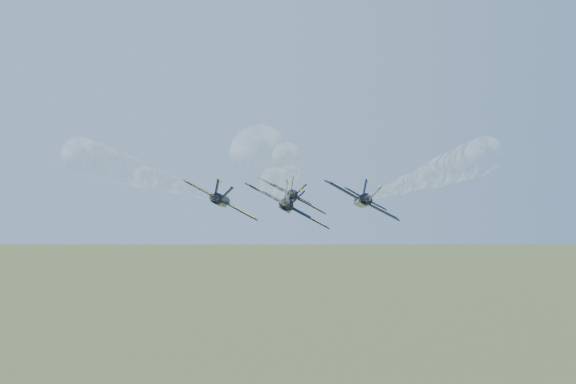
{
  "coord_description": "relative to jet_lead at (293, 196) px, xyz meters",
  "views": [
    {
      "loc": [
        -16.97,
        -108.45,
        105.55
      ],
      "look_at": [
        -2.1,
        0.64,
        101.11
      ],
      "focal_mm": 50.0,
      "sensor_mm": 36.0,
      "label": 1
    }
  ],
  "objects": [
    {
      "name": "smoke_trail_lead",
      "position": [
        -8.1,
        -48.02,
        0.03
      ],
      "size": [
        12.55,
        64.24,
        2.47
      ],
      "rotation": [
        0.0,
        0.5,
        -0.17
      ],
      "color": "white"
    },
    {
      "name": "jet_slot",
      "position": [
        -4.28,
        -25.32,
        0.0
      ],
      "size": [
        10.15,
        14.86,
        5.43
      ],
      "rotation": [
        0.0,
        0.5,
        -0.17
      ],
      "color": "black"
    },
    {
      "name": "jet_right",
      "position": [
        7.36,
        -14.63,
        0.0
      ],
      "size": [
        10.15,
        14.86,
        5.43
      ],
      "rotation": [
        0.0,
        0.5,
        -0.17
      ],
      "color": "black"
    },
    {
      "name": "smoke_trail_slot",
      "position": [
        -12.37,
        -73.33,
        0.03
      ],
      "size": [
        12.55,
        64.24,
        2.47
      ],
      "rotation": [
        0.0,
        0.5,
        -0.17
      ],
      "color": "white"
    },
    {
      "name": "smoke_trail_left",
      "position": [
        -19.54,
        -59.04,
        0.03
      ],
      "size": [
        12.55,
        64.24,
        2.47
      ],
      "rotation": [
        0.0,
        0.5,
        -0.17
      ],
      "color": "white"
    },
    {
      "name": "jet_lead",
      "position": [
        0.0,
        0.0,
        0.0
      ],
      "size": [
        10.15,
        14.86,
        5.43
      ],
      "rotation": [
        0.0,
        0.5,
        -0.17
      ],
      "color": "black"
    },
    {
      "name": "jet_left",
      "position": [
        -11.44,
        -11.02,
        0.0
      ],
      "size": [
        10.15,
        14.86,
        5.43
      ],
      "rotation": [
        0.0,
        0.5,
        -0.17
      ],
      "color": "black"
    },
    {
      "name": "smoke_trail_right",
      "position": [
        -0.74,
        -62.65,
        0.03
      ],
      "size": [
        12.55,
        64.24,
        2.47
      ],
      "rotation": [
        0.0,
        0.5,
        -0.17
      ],
      "color": "white"
    }
  ]
}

